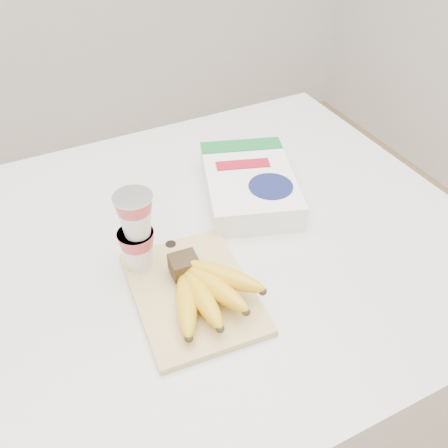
{
  "coord_description": "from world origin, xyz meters",
  "views": [
    {
      "loc": [
        -0.15,
        -0.67,
        1.67
      ],
      "look_at": [
        0.18,
        -0.02,
        1.06
      ],
      "focal_mm": 40.0,
      "sensor_mm": 36.0,
      "label": 1
    }
  ],
  "objects_px": {
    "cutting_board": "(193,293)",
    "cereal_box": "(249,184)",
    "table": "(158,405)",
    "yogurt_stack": "(136,230)",
    "bananas": "(205,288)"
  },
  "relations": [
    {
      "from": "cutting_board",
      "to": "cereal_box",
      "type": "xyz_separation_m",
      "value": [
        0.23,
        0.21,
        0.02
      ]
    },
    {
      "from": "table",
      "to": "cereal_box",
      "type": "relative_size",
      "value": 4.32
    },
    {
      "from": "table",
      "to": "cereal_box",
      "type": "distance_m",
      "value": 0.62
    },
    {
      "from": "table",
      "to": "yogurt_stack",
      "type": "bearing_deg",
      "value": -79.19
    },
    {
      "from": "bananas",
      "to": "table",
      "type": "bearing_deg",
      "value": 116.36
    },
    {
      "from": "table",
      "to": "bananas",
      "type": "bearing_deg",
      "value": -63.64
    },
    {
      "from": "table",
      "to": "cutting_board",
      "type": "relative_size",
      "value": 5.07
    },
    {
      "from": "bananas",
      "to": "cereal_box",
      "type": "bearing_deg",
      "value": 47.79
    },
    {
      "from": "cutting_board",
      "to": "cereal_box",
      "type": "relative_size",
      "value": 0.85
    },
    {
      "from": "yogurt_stack",
      "to": "cutting_board",
      "type": "bearing_deg",
      "value": -58.92
    },
    {
      "from": "bananas",
      "to": "cutting_board",
      "type": "bearing_deg",
      "value": 112.13
    },
    {
      "from": "table",
      "to": "bananas",
      "type": "xyz_separation_m",
      "value": [
        0.07,
        -0.15,
        0.55
      ]
    },
    {
      "from": "bananas",
      "to": "yogurt_stack",
      "type": "bearing_deg",
      "value": 119.23
    },
    {
      "from": "cutting_board",
      "to": "cereal_box",
      "type": "height_order",
      "value": "cereal_box"
    },
    {
      "from": "cutting_board",
      "to": "yogurt_stack",
      "type": "bearing_deg",
      "value": 125.53
    }
  ]
}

